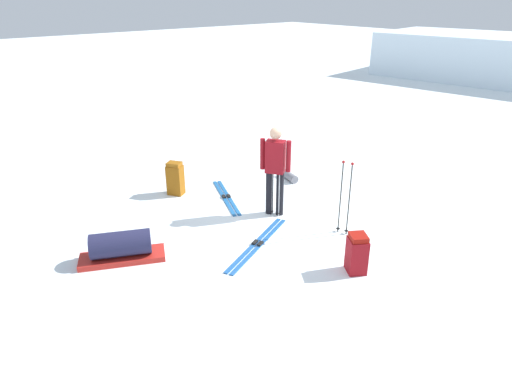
{
  "coord_description": "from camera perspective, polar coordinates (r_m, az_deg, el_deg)",
  "views": [
    {
      "loc": [
        5.54,
        -4.67,
        3.92
      ],
      "look_at": [
        0.0,
        0.0,
        0.7
      ],
      "focal_mm": 32.06,
      "sensor_mm": 36.0,
      "label": 1
    }
  ],
  "objects": [
    {
      "name": "backpack_bright",
      "position": [
        9.58,
        -10.04,
        1.65
      ],
      "size": [
        0.39,
        0.37,
        0.7
      ],
      "color": "#8E4F0F",
      "rests_on": "ground_plane"
    },
    {
      "name": "sleeping_mat_rolled",
      "position": [
        10.28,
        4.11,
        2.02
      ],
      "size": [
        0.58,
        0.31,
        0.18
      ],
      "primitive_type": "cylinder",
      "rotation": [
        0.0,
        1.57,
        6.04
      ],
      "color": "slate",
      "rests_on": "ground_plane"
    },
    {
      "name": "ski_pair_near",
      "position": [
        9.41,
        -3.73,
        -0.65
      ],
      "size": [
        1.68,
        0.84,
        0.05
      ],
      "color": "#1E5D9E",
      "rests_on": "ground_plane"
    },
    {
      "name": "ski_poles_planted_far",
      "position": [
        7.89,
        11.07,
        -0.3
      ],
      "size": [
        0.22,
        0.12,
        1.33
      ],
      "color": "black",
      "rests_on": "ground_plane"
    },
    {
      "name": "skier_standing",
      "position": [
        8.36,
        2.4,
        3.16
      ],
      "size": [
        0.49,
        0.37,
        1.7
      ],
      "color": "black",
      "rests_on": "ground_plane"
    },
    {
      "name": "ski_poles_planted_near",
      "position": [
        8.39,
        2.47,
        1.54
      ],
      "size": [
        0.22,
        0.11,
        1.3
      ],
      "color": "#B5BBBC",
      "rests_on": "ground_plane"
    },
    {
      "name": "backpack_large_dark",
      "position": [
        7.05,
        12.47,
        -7.52
      ],
      "size": [
        0.4,
        0.39,
        0.63
      ],
      "color": "maroon",
      "rests_on": "ground_plane"
    },
    {
      "name": "ground_plane",
      "position": [
        8.24,
        0.0,
        -4.45
      ],
      "size": [
        80.0,
        80.0,
        0.0
      ],
      "primitive_type": "plane",
      "color": "white"
    },
    {
      "name": "ski_pair_far",
      "position": [
        7.71,
        0.2,
        -6.51
      ],
      "size": [
        0.94,
        1.89,
        0.05
      ],
      "color": "#2158A1",
      "rests_on": "ground_plane"
    },
    {
      "name": "gear_sled",
      "position": [
        7.51,
        -16.47,
        -6.65
      ],
      "size": [
        0.99,
        1.38,
        0.49
      ],
      "color": "red",
      "rests_on": "ground_plane"
    }
  ]
}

